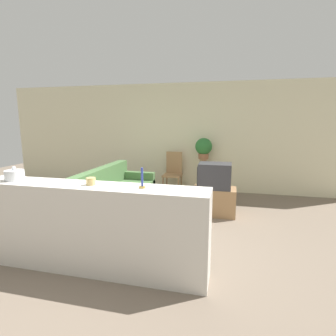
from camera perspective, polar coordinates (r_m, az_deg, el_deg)
name	(u,v)px	position (r m, az deg, el deg)	size (l,w,h in m)	color
ground_plane	(112,247)	(3.97, -12.07, -16.43)	(14.00, 14.00, 0.00)	#756656
wall_back	(168,137)	(6.81, 0.02, 6.69)	(9.00, 0.06, 2.70)	beige
couch	(116,196)	(5.31, -11.15, -6.04)	(0.88, 2.10, 0.86)	#476B3D
tv_stand	(214,201)	(5.10, 9.99, -7.12)	(0.80, 0.47, 0.52)	#9E754C
television	(214,176)	(4.98, 10.09, -1.66)	(0.61, 0.44, 0.47)	#333338
wooden_chair	(173,171)	(6.48, 1.14, -0.62)	(0.44, 0.44, 1.01)	#9E754C
plant_stand	(203,176)	(6.48, 7.62, -1.79)	(0.16, 0.16, 0.86)	#9E754C
potted_plant	(204,147)	(6.38, 7.77, 4.45)	(0.41, 0.41, 0.51)	#8E5B3D
foreground_counter	(90,227)	(3.31, -16.57, -12.27)	(2.82, 0.44, 1.04)	silver
decorative_bowl	(14,175)	(3.75, -30.43, -1.33)	(0.22, 0.22, 0.18)	silver
candle_jar	(91,181)	(3.13, -16.44, -2.78)	(0.11, 0.11, 0.08)	tan
candlestick	(142,182)	(2.87, -5.64, -2.97)	(0.07, 0.07, 0.23)	#B7933D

